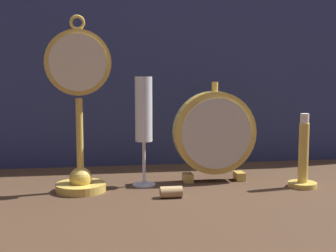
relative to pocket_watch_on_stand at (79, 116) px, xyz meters
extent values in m
plane|color=#422D1E|center=(0.18, -0.07, -0.15)|extent=(4.00, 4.00, 0.00)
cube|color=navy|center=(0.18, 0.25, 0.19)|extent=(1.64, 0.01, 0.68)
cylinder|color=gold|center=(0.00, 0.00, -0.14)|extent=(0.10, 0.10, 0.02)
sphere|color=gold|center=(0.00, 0.00, -0.13)|extent=(0.05, 0.05, 0.05)
cylinder|color=gold|center=(0.00, 0.00, -0.05)|extent=(0.01, 0.01, 0.17)
cylinder|color=gold|center=(0.00, 0.00, 0.10)|extent=(0.13, 0.02, 0.13)
cylinder|color=beige|center=(0.00, -0.01, 0.10)|extent=(0.11, 0.00, 0.11)
torus|color=gold|center=(0.00, 0.00, 0.18)|extent=(0.03, 0.01, 0.03)
cube|color=gold|center=(0.23, 0.05, -0.14)|extent=(0.02, 0.03, 0.02)
cube|color=gold|center=(0.34, 0.05, -0.14)|extent=(0.02, 0.03, 0.02)
cylinder|color=gold|center=(0.29, 0.05, -0.05)|extent=(0.18, 0.04, 0.18)
cylinder|color=beige|center=(0.29, 0.03, -0.05)|extent=(0.15, 0.00, 0.15)
cylinder|color=gold|center=(0.29, 0.05, 0.05)|extent=(0.01, 0.01, 0.02)
cylinder|color=silver|center=(0.13, 0.03, -0.15)|extent=(0.05, 0.05, 0.01)
cylinder|color=silver|center=(0.13, 0.03, -0.10)|extent=(0.01, 0.01, 0.09)
cylinder|color=white|center=(0.13, 0.03, 0.01)|extent=(0.04, 0.04, 0.13)
cylinder|color=#DBC675|center=(0.13, 0.03, -0.01)|extent=(0.03, 0.03, 0.09)
cylinder|color=gold|center=(0.45, -0.03, -0.15)|extent=(0.06, 0.06, 0.01)
cylinder|color=gold|center=(0.45, -0.03, -0.08)|extent=(0.02, 0.02, 0.12)
cylinder|color=silver|center=(0.45, -0.03, -0.01)|extent=(0.02, 0.02, 0.02)
cylinder|color=tan|center=(0.17, -0.07, -0.14)|extent=(0.04, 0.02, 0.02)
camera|label=1|loc=(0.04, -0.93, 0.09)|focal=50.00mm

